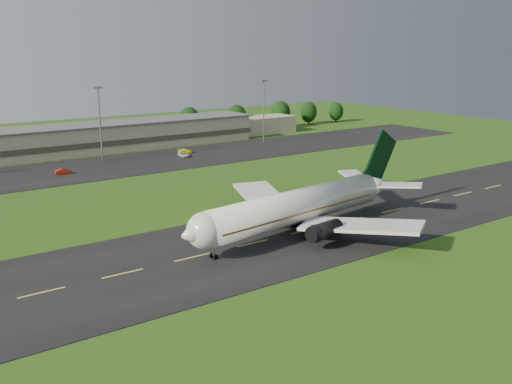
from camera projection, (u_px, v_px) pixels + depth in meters
ground at (253, 244)px, 91.55m from camera, size 360.00×360.00×0.00m
taxiway at (253, 243)px, 91.54m from camera, size 220.00×30.00×0.10m
apron at (95, 168)px, 148.60m from camera, size 260.00×30.00×0.10m
airliner at (299, 206)px, 95.83m from camera, size 51.17×41.83×15.57m
terminal at (87, 139)px, 170.36m from camera, size 145.00×16.00×8.40m
light_mast_centre at (100, 115)px, 154.59m from camera, size 2.40×1.20×20.35m
light_mast_east at (264, 104)px, 185.25m from camera, size 2.40×1.20×20.35m
tree_line at (173, 123)px, 196.35m from camera, size 197.14×9.40×10.45m
service_vehicle_b at (63, 171)px, 141.25m from camera, size 4.08×1.92×1.29m
service_vehicle_c at (184, 154)px, 163.34m from camera, size 2.98×5.10×1.33m
service_vehicle_d at (185, 151)px, 169.11m from camera, size 4.72×3.75×1.28m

